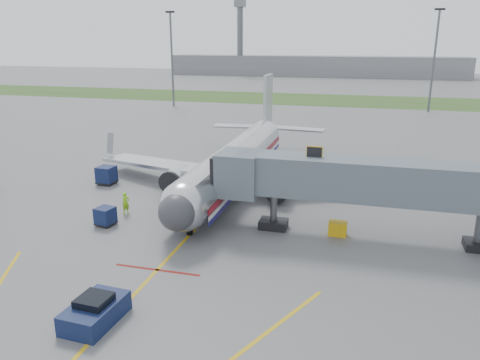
% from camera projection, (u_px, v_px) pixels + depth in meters
% --- Properties ---
extents(ground, '(400.00, 400.00, 0.00)m').
position_uv_depth(ground, '(180.00, 245.00, 34.44)').
color(ground, '#565659').
rests_on(ground, ground).
extents(grass_strip, '(300.00, 25.00, 0.01)m').
position_uv_depth(grass_strip, '(316.00, 99.00, 117.62)').
color(grass_strip, '#2D4C1E').
rests_on(grass_strip, ground).
extents(apron_markings, '(21.52, 50.00, 0.01)m').
position_uv_depth(apron_markings, '(133.00, 296.00, 27.60)').
color(apron_markings, gold).
rests_on(apron_markings, ground).
extents(airliner, '(32.10, 35.67, 10.25)m').
position_uv_depth(airliner, '(236.00, 161.00, 47.77)').
color(airliner, silver).
rests_on(airliner, ground).
extents(jet_bridge, '(25.30, 4.00, 6.90)m').
position_uv_depth(jet_bridge, '(366.00, 181.00, 34.56)').
color(jet_bridge, slate).
rests_on(jet_bridge, ground).
extents(light_mast_left, '(2.00, 0.44, 20.40)m').
position_uv_depth(light_mast_left, '(172.00, 57.00, 103.51)').
color(light_mast_left, '#595B60').
rests_on(light_mast_left, ground).
extents(light_mast_right, '(2.00, 0.44, 20.40)m').
position_uv_depth(light_mast_right, '(434.00, 59.00, 94.40)').
color(light_mast_right, '#595B60').
rests_on(light_mast_right, ground).
extents(distant_terminal, '(120.00, 14.00, 8.00)m').
position_uv_depth(distant_terminal, '(313.00, 66.00, 192.90)').
color(distant_terminal, slate).
rests_on(distant_terminal, ground).
extents(control_tower, '(4.00, 4.00, 30.00)m').
position_uv_depth(control_tower, '(240.00, 32.00, 191.92)').
color(control_tower, '#595B60').
rests_on(control_tower, ground).
extents(pushback_tug, '(2.46, 3.79, 1.52)m').
position_uv_depth(pushback_tug, '(95.00, 311.00, 24.93)').
color(pushback_tug, '#0D1B3B').
rests_on(pushback_tug, ground).
extents(baggage_cart_a, '(1.63, 1.63, 1.50)m').
position_uv_depth(baggage_cart_a, '(105.00, 216.00, 37.97)').
color(baggage_cart_a, '#0D1B3B').
rests_on(baggage_cart_a, ground).
extents(baggage_cart_b, '(2.03, 2.03, 1.87)m').
position_uv_depth(baggage_cart_b, '(174.00, 203.00, 40.48)').
color(baggage_cart_b, '#0D1B3B').
rests_on(baggage_cart_b, ground).
extents(baggage_cart_c, '(1.84, 1.84, 1.87)m').
position_uv_depth(baggage_cart_c, '(106.00, 175.00, 48.77)').
color(baggage_cart_c, '#0D1B3B').
rests_on(baggage_cart_c, ground).
extents(belt_loader, '(2.20, 4.92, 2.33)m').
position_uv_depth(belt_loader, '(214.00, 177.00, 49.48)').
color(belt_loader, '#0D1B3B').
rests_on(belt_loader, ground).
extents(ground_power_cart, '(1.39, 0.93, 1.11)m').
position_uv_depth(ground_power_cart, '(338.00, 229.00, 36.05)').
color(ground_power_cart, '#C8980B').
rests_on(ground_power_cart, ground).
extents(ramp_worker, '(0.74, 0.84, 1.94)m').
position_uv_depth(ramp_worker, '(126.00, 203.00, 40.36)').
color(ramp_worker, '#8ADB19').
rests_on(ramp_worker, ground).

